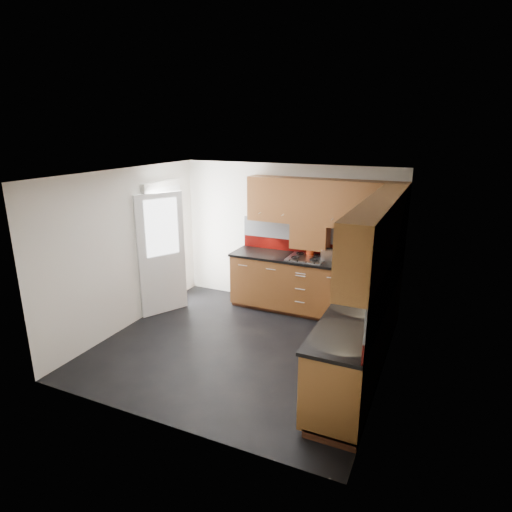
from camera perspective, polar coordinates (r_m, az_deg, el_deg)
The scene contains 14 objects.
room at distance 5.58m, azimuth -2.13°, elevation 1.62°, with size 4.00×3.80×2.64m.
base_cabinets at distance 6.23m, azimuth 9.87°, elevation -7.35°, with size 2.70×3.20×0.95m.
countertop at distance 6.04m, azimuth 9.95°, elevation -3.21°, with size 2.72×3.22×0.04m.
backsplash at distance 6.11m, azimuth 12.63°, elevation -0.26°, with size 2.70×3.20×0.54m.
upper_cabinets at distance 5.83m, azimuth 12.26°, elevation 5.33°, with size 2.50×3.20×0.72m.
extractor_hood at distance 6.95m, azimuth 7.25°, elevation 2.67°, with size 0.60×0.33×0.40m, color brown.
glass_cabinet at distance 6.03m, azimuth 17.35°, elevation 5.57°, with size 0.32×0.80×0.66m.
back_door at distance 7.23m, azimuth -12.16°, elevation 0.94°, with size 0.42×1.19×2.04m.
gas_hob at distance 6.88m, azimuth 6.74°, elevation -0.26°, with size 0.59×0.52×0.05m.
utensil_pot at distance 7.04m, azimuth 7.23°, elevation 0.81°, with size 0.12×0.12×0.44m.
toaster at distance 6.85m, azimuth 9.69°, elevation 0.18°, with size 0.30×0.23×0.19m.
food_processor at distance 5.64m, azimuth 14.79°, elevation -3.35°, with size 0.17×0.17×0.29m.
paper_towel at distance 5.48m, azimuth 14.79°, elevation -4.13°, with size 0.11×0.11×0.23m, color white.
orange_cloth at distance 6.28m, azimuth 16.00°, elevation -2.58°, with size 0.12×0.11×0.01m, color #E94F19.
Camera 1 is at (2.41, -4.82, 2.96)m, focal length 30.00 mm.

